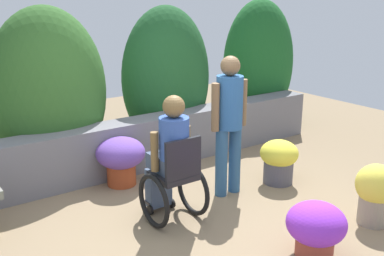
{
  "coord_description": "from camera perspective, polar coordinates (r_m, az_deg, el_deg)",
  "views": [
    {
      "loc": [
        -2.46,
        -3.43,
        2.28
      ],
      "look_at": [
        0.3,
        0.48,
        0.85
      ],
      "focal_mm": 42.81,
      "sensor_mm": 36.0,
      "label": 1
    }
  ],
  "objects": [
    {
      "name": "ground_plane",
      "position": [
        4.8,
        0.32,
        -11.73
      ],
      "size": [
        11.56,
        11.56,
        0.0
      ],
      "primitive_type": "plane",
      "color": "#846E52"
    },
    {
      "name": "stone_retaining_wall",
      "position": [
        5.98,
        -8.98,
        -2.5
      ],
      "size": [
        6.47,
        0.38,
        0.68
      ],
      "primitive_type": "cube",
      "color": "slate",
      "rests_on": "ground"
    },
    {
      "name": "hedge_backdrop",
      "position": [
        6.34,
        -11.43,
        5.72
      ],
      "size": [
        7.28,
        1.11,
        2.52
      ],
      "color": "#1F6018",
      "rests_on": "ground"
    },
    {
      "name": "person_in_wheelchair",
      "position": [
        4.63,
        -2.57,
        -4.37
      ],
      "size": [
        0.53,
        0.66,
        1.33
      ],
      "rotation": [
        0.0,
        0.0,
        -0.11
      ],
      "color": "black",
      "rests_on": "ground"
    },
    {
      "name": "person_standing_companion",
      "position": [
        5.16,
        4.65,
        1.37
      ],
      "size": [
        0.49,
        0.3,
        1.62
      ],
      "rotation": [
        0.0,
        0.0,
        0.16
      ],
      "color": "#2B547C",
      "rests_on": "ground"
    },
    {
      "name": "flower_pot_purple_near",
      "position": [
        5.0,
        21.94,
        -7.34
      ],
      "size": [
        0.42,
        0.42,
        0.64
      ],
      "color": "gray",
      "rests_on": "ground"
    },
    {
      "name": "flower_pot_terracotta_by_wall",
      "position": [
        4.28,
        15.18,
        -11.87
      ],
      "size": [
        0.54,
        0.54,
        0.51
      ],
      "color": "#9B4132",
      "rests_on": "ground"
    },
    {
      "name": "flower_pot_red_accent",
      "position": [
        5.62,
        -8.87,
        -3.61
      ],
      "size": [
        0.6,
        0.6,
        0.6
      ],
      "color": "#9F3F1F",
      "rests_on": "ground"
    },
    {
      "name": "flower_pot_small_foreground",
      "position": [
        5.73,
        10.77,
        -3.85
      ],
      "size": [
        0.47,
        0.47,
        0.55
      ],
      "color": "#4D4D58",
      "rests_on": "ground"
    }
  ]
}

